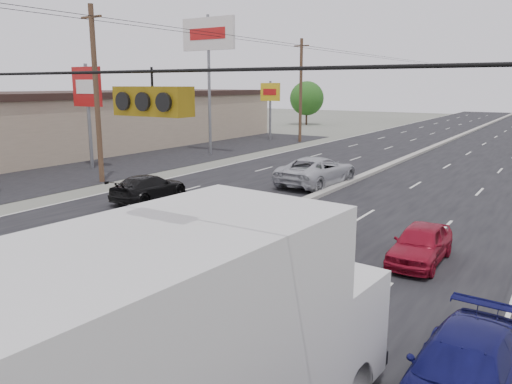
# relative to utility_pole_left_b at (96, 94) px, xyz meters

# --- Properties ---
(road_surface) EXTENTS (20.00, 160.00, 0.02)m
(road_surface) POSITION_rel_utility_pole_left_b_xyz_m (12.50, 15.00, -5.11)
(road_surface) COLOR black
(road_surface) RESTS_ON ground
(center_median) EXTENTS (0.50, 160.00, 0.20)m
(center_median) POSITION_rel_utility_pole_left_b_xyz_m (12.50, 15.00, -5.01)
(center_median) COLOR gray
(center_median) RESTS_ON ground
(strip_mall) EXTENTS (12.00, 42.00, 4.60)m
(strip_mall) POSITION_rel_utility_pole_left_b_xyz_m (-13.50, 10.00, -2.81)
(strip_mall) COLOR tan
(strip_mall) RESTS_ON ground
(parking_lot) EXTENTS (10.00, 42.00, 0.02)m
(parking_lot) POSITION_rel_utility_pole_left_b_xyz_m (-4.50, 10.00, -5.11)
(parking_lot) COLOR black
(parking_lot) RESTS_ON ground
(utility_pole_left_b) EXTENTS (1.60, 0.30, 10.00)m
(utility_pole_left_b) POSITION_rel_utility_pole_left_b_xyz_m (0.00, 0.00, 0.00)
(utility_pole_left_b) COLOR #422D1E
(utility_pole_left_b) RESTS_ON ground
(utility_pole_left_c) EXTENTS (1.60, 0.30, 10.00)m
(utility_pole_left_c) POSITION_rel_utility_pole_left_b_xyz_m (0.00, 25.00, 0.00)
(utility_pole_left_c) COLOR #422D1E
(utility_pole_left_c) RESTS_ON ground
(pole_sign_mid) EXTENTS (2.60, 0.25, 7.00)m
(pole_sign_mid) POSITION_rel_utility_pole_left_b_xyz_m (-4.50, 3.00, 0.01)
(pole_sign_mid) COLOR slate
(pole_sign_mid) RESTS_ON ground
(pole_sign_billboard) EXTENTS (5.00, 0.25, 11.00)m
(pole_sign_billboard) POSITION_rel_utility_pole_left_b_xyz_m (-2.00, 13.00, 3.76)
(pole_sign_billboard) COLOR slate
(pole_sign_billboard) RESTS_ON ground
(pole_sign_far) EXTENTS (2.20, 0.25, 6.00)m
(pole_sign_far) POSITION_rel_utility_pole_left_b_xyz_m (-3.50, 25.00, -0.70)
(pole_sign_far) COLOR slate
(pole_sign_far) RESTS_ON ground
(tree_left_far) EXTENTS (4.80, 4.80, 6.12)m
(tree_left_far) POSITION_rel_utility_pole_left_b_xyz_m (-9.50, 45.00, -1.39)
(tree_left_far) COLOR #382619
(tree_left_far) RESTS_ON ground
(box_truck) EXTENTS (3.24, 7.83, 3.89)m
(box_truck) POSITION_rel_utility_pole_left_b_xyz_m (19.19, -14.59, -3.11)
(box_truck) COLOR black
(box_truck) RESTS_ON ground
(red_sedan) EXTENTS (1.51, 3.79, 1.22)m
(red_sedan) POSITION_rel_utility_pole_left_b_xyz_m (13.90, -9.79, -4.50)
(red_sedan) COLOR maroon
(red_sedan) RESTS_ON ground
(queue_car_a) EXTENTS (1.96, 4.17, 1.38)m
(queue_car_a) POSITION_rel_utility_pole_left_b_xyz_m (15.50, -4.25, -4.42)
(queue_car_a) COLOR black
(queue_car_a) RESTS_ON ground
(queue_car_b) EXTENTS (1.75, 3.91, 1.25)m
(queue_car_b) POSITION_rel_utility_pole_left_b_xyz_m (16.00, -8.04, -4.48)
(queue_car_b) COLOR white
(queue_car_b) RESTS_ON ground
(queue_car_d) EXTENTS (1.95, 4.39, 1.25)m
(queue_car_d) POSITION_rel_utility_pole_left_b_xyz_m (22.10, -10.73, -4.48)
(queue_car_d) COLOR #101152
(queue_car_d) RESTS_ON ground
(queue_car_e) EXTENTS (1.50, 3.68, 1.25)m
(queue_car_e) POSITION_rel_utility_pole_left_b_xyz_m (19.50, -3.69, -4.48)
(queue_car_e) COLOR maroon
(queue_car_e) RESTS_ON ground
(oncoming_near) EXTENTS (1.97, 4.46, 1.27)m
(oncoming_near) POSITION_rel_utility_pole_left_b_xyz_m (5.80, -1.96, -4.47)
(oncoming_near) COLOR black
(oncoming_near) RESTS_ON ground
(oncoming_far) EXTENTS (3.03, 6.00, 1.63)m
(oncoming_far) POSITION_rel_utility_pole_left_b_xyz_m (11.10, 6.04, -4.29)
(oncoming_far) COLOR #ACAEB4
(oncoming_far) RESTS_ON ground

